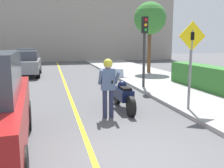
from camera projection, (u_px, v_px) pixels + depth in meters
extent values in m
plane|color=#4C4C4F|center=(126.00, 161.00, 4.80)|extent=(80.00, 80.00, 0.00)
cube|color=gray|center=(213.00, 99.00, 9.75)|extent=(4.40, 44.00, 0.13)
cube|color=yellow|center=(70.00, 97.00, 10.39)|extent=(0.12, 36.00, 0.01)
cube|color=gray|center=(60.00, 22.00, 28.92)|extent=(28.00, 1.20, 9.13)
cylinder|color=black|center=(131.00, 107.00, 7.59)|extent=(0.14, 0.63, 0.63)
cylinder|color=black|center=(117.00, 96.00, 9.15)|extent=(0.14, 0.63, 0.63)
cube|color=#0C1433|center=(123.00, 94.00, 8.33)|extent=(0.40, 1.12, 0.36)
sphere|color=#0C1433|center=(122.00, 85.00, 8.43)|extent=(0.32, 0.32, 0.32)
cube|color=black|center=(126.00, 89.00, 8.05)|extent=(0.28, 0.48, 0.10)
cylinder|color=silver|center=(119.00, 77.00, 8.79)|extent=(0.62, 0.03, 0.03)
cube|color=silver|center=(119.00, 74.00, 8.83)|extent=(0.36, 0.12, 0.31)
cylinder|color=#282D4C|center=(105.00, 104.00, 7.50)|extent=(0.14, 0.14, 0.84)
cylinder|color=#282D4C|center=(111.00, 103.00, 7.55)|extent=(0.14, 0.14, 0.84)
cube|color=slate|center=(108.00, 79.00, 7.40)|extent=(0.40, 0.22, 0.64)
cylinder|color=slate|center=(100.00, 77.00, 7.23)|extent=(0.09, 0.39, 0.50)
cylinder|color=slate|center=(117.00, 78.00, 7.33)|extent=(0.09, 0.45, 0.45)
sphere|color=tan|center=(108.00, 65.00, 7.33)|extent=(0.23, 0.23, 0.23)
sphere|color=gold|center=(108.00, 63.00, 7.32)|extent=(0.27, 0.27, 0.27)
cube|color=black|center=(112.00, 82.00, 7.15)|extent=(0.06, 0.05, 0.11)
cylinder|color=black|center=(27.00, 116.00, 6.45)|extent=(0.26, 0.77, 0.76)
cylinder|color=slate|center=(190.00, 70.00, 7.85)|extent=(0.08, 0.08, 2.50)
cube|color=yellow|center=(192.00, 36.00, 7.66)|extent=(0.91, 0.02, 0.91)
cube|color=black|center=(193.00, 36.00, 7.64)|extent=(0.12, 0.01, 0.24)
cylinder|color=#2D2D30|center=(144.00, 52.00, 11.75)|extent=(0.12, 0.12, 3.28)
cube|color=black|center=(145.00, 25.00, 11.53)|extent=(0.26, 0.22, 0.76)
sphere|color=red|center=(146.00, 20.00, 11.37)|extent=(0.14, 0.14, 0.14)
sphere|color=gold|center=(146.00, 25.00, 11.41)|extent=(0.14, 0.14, 0.14)
sphere|color=green|center=(146.00, 30.00, 11.45)|extent=(0.14, 0.14, 0.14)
cube|color=#33702D|center=(202.00, 76.00, 11.79)|extent=(0.90, 4.41, 1.05)
cylinder|color=brown|center=(149.00, 51.00, 17.37)|extent=(0.24, 0.24, 2.96)
sphere|color=#387A33|center=(150.00, 18.00, 17.00)|extent=(2.19, 2.19, 2.19)
cylinder|color=black|center=(16.00, 69.00, 17.80)|extent=(0.22, 0.64, 0.64)
cylinder|color=black|center=(40.00, 69.00, 18.20)|extent=(0.22, 0.64, 0.64)
cylinder|color=black|center=(10.00, 74.00, 15.31)|extent=(0.22, 0.64, 0.64)
cylinder|color=black|center=(38.00, 73.00, 15.70)|extent=(0.22, 0.64, 0.64)
cube|color=gray|center=(26.00, 65.00, 16.69)|extent=(1.80, 4.20, 0.76)
cube|color=#38424C|center=(25.00, 55.00, 16.42)|extent=(1.58, 2.18, 0.60)
cylinder|color=black|center=(20.00, 63.00, 23.60)|extent=(0.22, 0.64, 0.64)
cylinder|color=black|center=(38.00, 62.00, 24.00)|extent=(0.22, 0.64, 0.64)
cylinder|color=black|center=(16.00, 65.00, 21.11)|extent=(0.22, 0.64, 0.64)
cylinder|color=black|center=(37.00, 65.00, 21.51)|extent=(0.22, 0.64, 0.64)
cube|color=white|center=(27.00, 59.00, 22.49)|extent=(1.80, 4.20, 0.76)
cube|color=#38424C|center=(27.00, 52.00, 22.22)|extent=(1.58, 2.18, 0.60)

